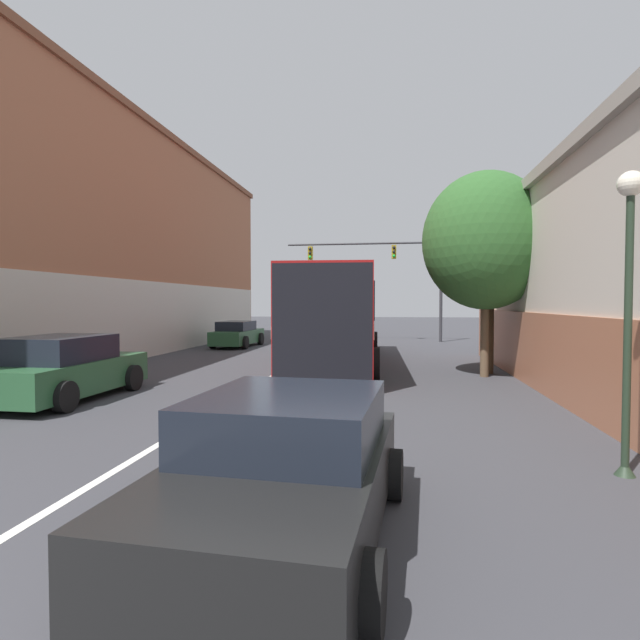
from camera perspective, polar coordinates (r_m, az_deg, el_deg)
lane_center_line at (r=17.73m, az=-3.86°, el=-5.43°), size 0.14×45.43×0.01m
building_left_brick at (r=24.39m, az=-25.21°, el=8.56°), size 6.59×29.93×10.11m
bus at (r=18.49m, az=2.19°, el=0.70°), size 3.26×12.61×3.33m
hatchback_foreground at (r=5.09m, az=-4.05°, el=-16.75°), size 2.35×4.03×1.38m
parked_car_left_near at (r=13.28m, az=-27.20°, el=-5.03°), size 2.17×4.34×1.51m
parked_car_left_mid at (r=26.34m, az=-9.42°, el=-1.62°), size 1.97×4.32×1.33m
traffic_signal_gantry at (r=29.96m, az=8.22°, el=6.19°), size 9.20×0.36×6.11m
street_lamp at (r=7.67m, az=31.80°, el=2.70°), size 0.33×0.33×4.00m
street_tree_near at (r=16.29m, az=18.41°, el=8.57°), size 3.84×3.46×6.31m
street_tree_far at (r=17.09m, az=18.89°, el=8.14°), size 2.50×2.25×5.57m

